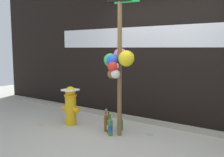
{
  "coord_description": "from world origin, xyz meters",
  "views": [
    {
      "loc": [
        2.04,
        -3.18,
        1.48
      ],
      "look_at": [
        -0.38,
        0.28,
        0.96
      ],
      "focal_mm": 40.42,
      "sensor_mm": 36.0,
      "label": 1
    }
  ],
  "objects_px": {
    "bottle_1": "(110,127)",
    "memorial_post": "(118,51)",
    "bottle_0": "(109,125)",
    "bottle_3": "(106,122)",
    "fire_hydrant": "(71,105)",
    "bottle_4": "(121,123)",
    "bottle_2": "(119,124)",
    "bottle_5": "(107,121)"
  },
  "relations": [
    {
      "from": "bottle_0",
      "to": "bottle_2",
      "type": "xyz_separation_m",
      "value": [
        0.12,
        0.16,
        0.01
      ]
    },
    {
      "from": "bottle_1",
      "to": "bottle_5",
      "type": "distance_m",
      "value": 0.33
    },
    {
      "from": "bottle_0",
      "to": "bottle_1",
      "type": "height_order",
      "value": "bottle_1"
    },
    {
      "from": "bottle_2",
      "to": "bottle_1",
      "type": "bearing_deg",
      "value": -92.58
    },
    {
      "from": "bottle_4",
      "to": "bottle_5",
      "type": "distance_m",
      "value": 0.26
    },
    {
      "from": "bottle_3",
      "to": "bottle_4",
      "type": "bearing_deg",
      "value": 49.2
    },
    {
      "from": "bottle_2",
      "to": "fire_hydrant",
      "type": "bearing_deg",
      "value": -169.48
    },
    {
      "from": "memorial_post",
      "to": "bottle_5",
      "type": "bearing_deg",
      "value": 156.15
    },
    {
      "from": "bottle_2",
      "to": "bottle_3",
      "type": "distance_m",
      "value": 0.24
    },
    {
      "from": "fire_hydrant",
      "to": "bottle_0",
      "type": "distance_m",
      "value": 0.92
    },
    {
      "from": "bottle_4",
      "to": "bottle_5",
      "type": "xyz_separation_m",
      "value": [
        -0.23,
        -0.12,
        0.04
      ]
    },
    {
      "from": "memorial_post",
      "to": "bottle_4",
      "type": "relative_size",
      "value": 8.64
    },
    {
      "from": "memorial_post",
      "to": "bottle_0",
      "type": "xyz_separation_m",
      "value": [
        -0.21,
        0.03,
        -1.29
      ]
    },
    {
      "from": "memorial_post",
      "to": "bottle_3",
      "type": "bearing_deg",
      "value": 166.7
    },
    {
      "from": "memorial_post",
      "to": "bottle_1",
      "type": "relative_size",
      "value": 6.58
    },
    {
      "from": "fire_hydrant",
      "to": "bottle_1",
      "type": "xyz_separation_m",
      "value": [
        0.99,
        -0.07,
        -0.24
      ]
    },
    {
      "from": "memorial_post",
      "to": "fire_hydrant",
      "type": "relative_size",
      "value": 3.45
    },
    {
      "from": "bottle_2",
      "to": "bottle_4",
      "type": "bearing_deg",
      "value": 106.07
    },
    {
      "from": "bottle_3",
      "to": "bottle_4",
      "type": "distance_m",
      "value": 0.28
    },
    {
      "from": "bottle_0",
      "to": "bottle_3",
      "type": "relative_size",
      "value": 0.93
    },
    {
      "from": "bottle_0",
      "to": "bottle_4",
      "type": "bearing_deg",
      "value": 70.9
    },
    {
      "from": "bottle_4",
      "to": "bottle_2",
      "type": "bearing_deg",
      "value": -73.93
    },
    {
      "from": "bottle_1",
      "to": "memorial_post",
      "type": "bearing_deg",
      "value": 32.75
    },
    {
      "from": "fire_hydrant",
      "to": "bottle_1",
      "type": "relative_size",
      "value": 1.91
    },
    {
      "from": "fire_hydrant",
      "to": "bottle_2",
      "type": "xyz_separation_m",
      "value": [
        1.0,
        0.19,
        -0.25
      ]
    },
    {
      "from": "bottle_5",
      "to": "bottle_2",
      "type": "bearing_deg",
      "value": 6.44
    },
    {
      "from": "bottle_0",
      "to": "bottle_3",
      "type": "bearing_deg",
      "value": 153.43
    },
    {
      "from": "memorial_post",
      "to": "bottle_3",
      "type": "distance_m",
      "value": 1.3
    },
    {
      "from": "fire_hydrant",
      "to": "bottle_4",
      "type": "distance_m",
      "value": 1.05
    },
    {
      "from": "memorial_post",
      "to": "bottle_3",
      "type": "relative_size",
      "value": 6.45
    },
    {
      "from": "bottle_0",
      "to": "bottle_3",
      "type": "distance_m",
      "value": 0.11
    },
    {
      "from": "fire_hydrant",
      "to": "bottle_2",
      "type": "distance_m",
      "value": 1.04
    },
    {
      "from": "fire_hydrant",
      "to": "bottle_5",
      "type": "relative_size",
      "value": 1.87
    },
    {
      "from": "bottle_1",
      "to": "bottle_5",
      "type": "height_order",
      "value": "bottle_5"
    },
    {
      "from": "bottle_1",
      "to": "bottle_5",
      "type": "relative_size",
      "value": 0.98
    },
    {
      "from": "fire_hydrant",
      "to": "memorial_post",
      "type": "bearing_deg",
      "value": 0.02
    },
    {
      "from": "bottle_1",
      "to": "bottle_2",
      "type": "height_order",
      "value": "bottle_1"
    },
    {
      "from": "bottle_4",
      "to": "bottle_5",
      "type": "bearing_deg",
      "value": -151.6
    },
    {
      "from": "bottle_2",
      "to": "bottle_3",
      "type": "relative_size",
      "value": 0.87
    },
    {
      "from": "bottle_1",
      "to": "bottle_2",
      "type": "distance_m",
      "value": 0.25
    },
    {
      "from": "bottle_3",
      "to": "bottle_2",
      "type": "bearing_deg",
      "value": 28.69
    },
    {
      "from": "bottle_0",
      "to": "bottle_2",
      "type": "distance_m",
      "value": 0.2
    }
  ]
}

